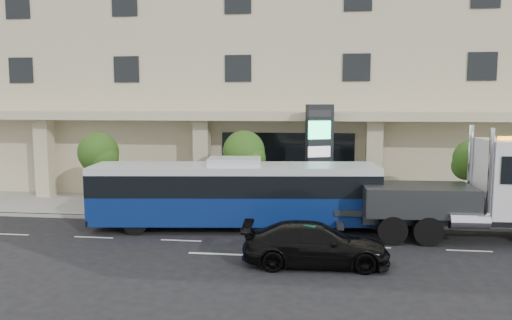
% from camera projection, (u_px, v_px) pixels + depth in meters
% --- Properties ---
extents(ground, '(120.00, 120.00, 0.00)m').
position_uv_depth(ground, '(276.00, 235.00, 22.65)').
color(ground, black).
rests_on(ground, ground).
extents(sidewalk, '(120.00, 6.00, 0.15)m').
position_uv_depth(sidewalk, '(284.00, 210.00, 27.57)').
color(sidewalk, gray).
rests_on(sidewalk, ground).
extents(curb, '(120.00, 0.30, 0.15)m').
position_uv_depth(curb, '(279.00, 222.00, 24.61)').
color(curb, gray).
rests_on(curb, ground).
extents(convention_center, '(60.00, 17.60, 20.00)m').
position_uv_depth(convention_center, '(295.00, 48.00, 36.69)').
color(convention_center, '#C4B893').
rests_on(convention_center, ground).
extents(tree_left, '(2.27, 2.20, 4.22)m').
position_uv_depth(tree_left, '(99.00, 155.00, 27.08)').
color(tree_left, '#422B19').
rests_on(tree_left, sidewalk).
extents(tree_mid, '(2.28, 2.20, 4.38)m').
position_uv_depth(tree_mid, '(244.00, 155.00, 26.06)').
color(tree_mid, '#422B19').
rests_on(tree_mid, sidewalk).
extents(tree_right, '(2.10, 2.00, 4.04)m').
position_uv_depth(tree_right, '(474.00, 162.00, 24.64)').
color(tree_right, '#422B19').
rests_on(tree_right, sidewalk).
extents(city_bus, '(13.62, 4.38, 3.39)m').
position_uv_depth(city_bus, '(235.00, 193.00, 23.55)').
color(city_bus, black).
rests_on(city_bus, ground).
extents(tow_truck, '(10.89, 3.01, 4.95)m').
position_uv_depth(tow_truck, '(485.00, 194.00, 21.61)').
color(tow_truck, '#2D3033').
rests_on(tow_truck, ground).
extents(black_sedan, '(5.50, 2.48, 1.56)m').
position_uv_depth(black_sedan, '(315.00, 244.00, 18.37)').
color(black_sedan, black).
rests_on(black_sedan, ground).
extents(signage_pylon, '(1.50, 1.03, 5.72)m').
position_uv_depth(signage_pylon, '(319.00, 157.00, 26.53)').
color(signage_pylon, black).
rests_on(signage_pylon, sidewalk).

